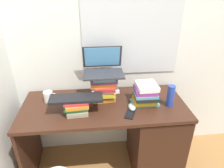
# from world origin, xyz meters

# --- Properties ---
(ground_plane) EXTENTS (6.00, 6.00, 0.00)m
(ground_plane) POSITION_xyz_m (0.00, 0.00, 0.00)
(ground_plane) COLOR olive
(wall_back) EXTENTS (6.00, 0.06, 2.60)m
(wall_back) POSITION_xyz_m (0.00, 0.35, 1.30)
(wall_back) COLOR silver
(wall_back) RESTS_ON ground
(desk) EXTENTS (1.41, 0.61, 0.74)m
(desk) POSITION_xyz_m (0.36, -0.02, 0.40)
(desk) COLOR #381E14
(desk) RESTS_ON ground
(book_stack_tall) EXTENTS (0.25, 0.20, 0.24)m
(book_stack_tall) POSITION_xyz_m (0.01, 0.09, 0.86)
(book_stack_tall) COLOR orange
(book_stack_tall) RESTS_ON desk
(book_stack_keyboard_riser) EXTENTS (0.20, 0.19, 0.12)m
(book_stack_keyboard_riser) POSITION_xyz_m (-0.23, -0.09, 0.80)
(book_stack_keyboard_riser) COLOR gray
(book_stack_keyboard_riser) RESTS_ON desk
(book_stack_side) EXTENTS (0.24, 0.20, 0.19)m
(book_stack_side) POSITION_xyz_m (0.35, -0.02, 0.84)
(book_stack_side) COLOR teal
(book_stack_side) RESTS_ON desk
(laptop) EXTENTS (0.34, 0.27, 0.22)m
(laptop) POSITION_xyz_m (0.01, 0.15, 1.03)
(laptop) COLOR #2D2D33
(laptop) RESTS_ON book_stack_tall
(keyboard) EXTENTS (0.42, 0.14, 0.02)m
(keyboard) POSITION_xyz_m (-0.23, -0.08, 0.87)
(keyboard) COLOR black
(keyboard) RESTS_ON book_stack_keyboard_riser
(computer_mouse) EXTENTS (0.06, 0.10, 0.04)m
(computer_mouse) POSITION_xyz_m (0.23, -0.09, 0.76)
(computer_mouse) COLOR #A5A8AD
(computer_mouse) RESTS_ON desk
(mug) EXTENTS (0.12, 0.08, 0.10)m
(mug) POSITION_xyz_m (-0.48, 0.10, 0.79)
(mug) COLOR white
(mug) RESTS_ON desk
(water_bottle) EXTENTS (0.06, 0.06, 0.19)m
(water_bottle) POSITION_xyz_m (0.56, -0.07, 0.84)
(water_bottle) COLOR #263FA5
(water_bottle) RESTS_ON desk
(cell_phone) EXTENTS (0.11, 0.15, 0.01)m
(cell_phone) POSITION_xyz_m (0.20, -0.16, 0.75)
(cell_phone) COLOR black
(cell_phone) RESTS_ON desk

